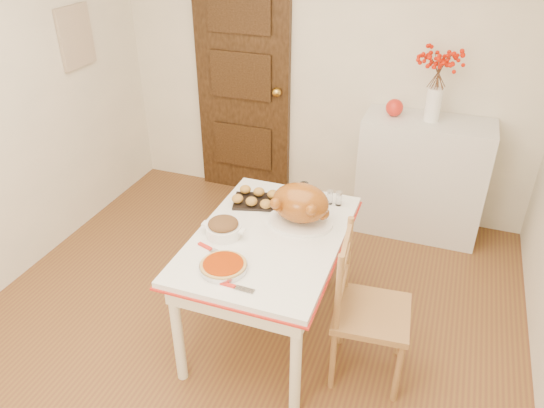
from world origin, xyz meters
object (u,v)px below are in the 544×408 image
at_px(sideboard, 421,178).
at_px(pumpkin_pie, 223,265).
at_px(turkey_platter, 300,205).
at_px(kitchen_table, 269,285).
at_px(chair_oak, 372,310).

bearing_deg(sideboard, pumpkin_pie, -113.85).
bearing_deg(pumpkin_pie, turkey_platter, 66.80).
xyz_separation_m(kitchen_table, turkey_platter, (0.13, 0.18, 0.49)).
xyz_separation_m(sideboard, kitchen_table, (-0.73, -1.52, -0.12)).
xyz_separation_m(turkey_platter, pumpkin_pie, (-0.24, -0.56, -0.10)).
relative_size(sideboard, chair_oak, 1.05).
relative_size(chair_oak, pumpkin_pie, 3.66).
height_order(sideboard, chair_oak, sideboard).
height_order(sideboard, turkey_platter, turkey_platter).
distance_m(kitchen_table, pumpkin_pie, 0.56).
bearing_deg(sideboard, kitchen_table, -115.56).
distance_m(kitchen_table, turkey_platter, 0.54).
xyz_separation_m(sideboard, chair_oak, (-0.08, -1.64, -0.02)).
height_order(kitchen_table, turkey_platter, turkey_platter).
xyz_separation_m(sideboard, turkey_platter, (-0.60, -1.34, 0.38)).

